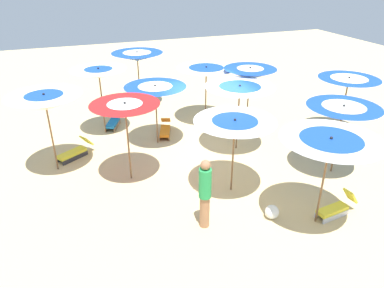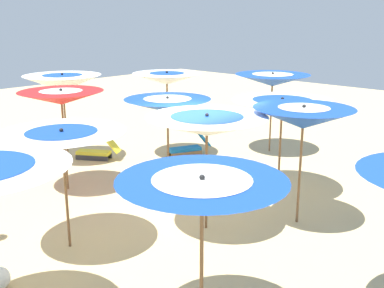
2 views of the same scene
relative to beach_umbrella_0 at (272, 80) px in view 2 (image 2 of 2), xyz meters
name	(u,v)px [view 2 (image 2 of 2)]	position (x,y,z in m)	size (l,w,h in m)	color
ground	(185,210)	(-1.25, 5.00, -2.20)	(38.73, 38.73, 0.04)	#D1B57F
beach_umbrella_0	(272,80)	(0.00, 0.00, 0.00)	(2.21, 2.21, 2.42)	brown
beach_umbrella_1	(167,79)	(1.91, 2.48, 0.11)	(1.96, 1.96, 2.51)	brown
beach_umbrella_2	(63,83)	(3.71, 4.76, 0.04)	(2.13, 2.13, 2.51)	brown
beach_umbrella_3	(282,107)	(-2.10, 2.71, -0.16)	(2.30, 2.30, 2.26)	brown
beach_umbrella_4	(168,105)	(0.27, 4.03, -0.24)	(2.10, 2.10, 2.16)	brown
beach_umbrella_5	(61,98)	(1.65, 6.06, 0.03)	(1.94, 1.94, 2.43)	brown
beach_umbrella_6	(303,118)	(-3.35, 3.91, -0.03)	(1.94, 1.94, 2.41)	brown
beach_umbrella_7	(207,126)	(-2.19, 5.37, -0.12)	(2.28, 2.28, 2.30)	brown
beach_umbrella_8	(62,140)	(-0.92, 7.64, -0.20)	(2.18, 2.18, 2.20)	brown
beach_umbrella_10	(202,194)	(-4.27, 7.79, -0.23)	(2.10, 2.10, 2.21)	brown
lounger_0	(196,173)	(-0.16, 3.48, -1.99)	(0.77, 1.34, 0.51)	olive
lounger_1	(97,152)	(3.15, 4.14, -1.98)	(1.27, 0.99, 0.60)	#333338
lounger_3	(188,148)	(1.53, 2.03, -1.98)	(0.84, 1.32, 0.62)	olive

